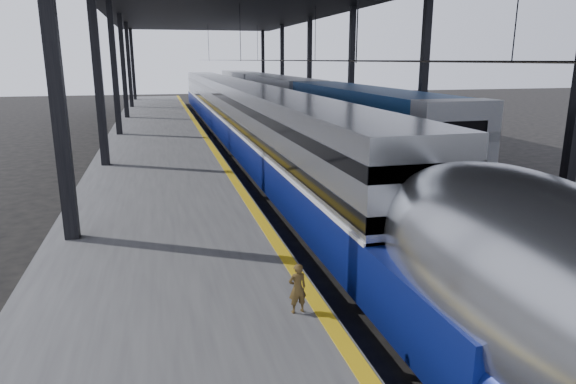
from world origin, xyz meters
name	(u,v)px	position (x,y,z in m)	size (l,w,h in m)	color
ground	(346,340)	(0.00, 0.00, 0.00)	(160.00, 160.00, 0.00)	black
platform	(159,154)	(-3.50, 20.00, 0.50)	(6.00, 80.00, 1.00)	#4C4C4F
yellow_strip	(209,143)	(-0.70, 20.00, 1.00)	(0.30, 80.00, 0.01)	gold
rails	(298,155)	(4.50, 20.00, 0.08)	(6.52, 80.00, 0.16)	slate
tgv_train	(242,116)	(2.00, 25.17, 1.89)	(2.82, 65.20, 4.04)	#A9ACB0
second_train	(282,101)	(7.00, 34.46, 2.10)	(3.01, 56.05, 4.14)	navy
child	(297,288)	(-1.16, -0.42, 1.48)	(0.35, 0.23, 0.96)	#4A3718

